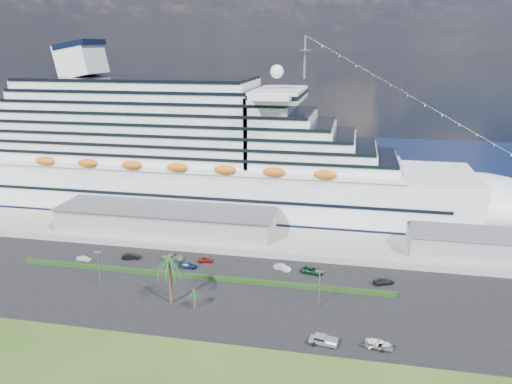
% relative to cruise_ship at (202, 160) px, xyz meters
% --- Properties ---
extents(ground, '(420.00, 420.00, 0.00)m').
position_rel_cruise_ship_xyz_m(ground, '(21.53, -64.00, -16.69)').
color(ground, '#2C4717').
rests_on(ground, ground).
extents(asphalt_lot, '(140.00, 38.00, 0.12)m').
position_rel_cruise_ship_xyz_m(asphalt_lot, '(21.53, -53.00, -16.63)').
color(asphalt_lot, black).
rests_on(asphalt_lot, ground).
extents(wharf, '(240.00, 20.00, 1.80)m').
position_rel_cruise_ship_xyz_m(wharf, '(21.53, -24.00, -15.79)').
color(wharf, gray).
rests_on(wharf, ground).
extents(water, '(420.00, 160.00, 0.02)m').
position_rel_cruise_ship_xyz_m(water, '(21.53, 66.00, -16.68)').
color(water, black).
rests_on(water, ground).
extents(cruise_ship, '(191.00, 38.00, 54.00)m').
position_rel_cruise_ship_xyz_m(cruise_ship, '(0.00, 0.00, 0.00)').
color(cruise_ship, silver).
rests_on(cruise_ship, ground).
extents(terminal_building, '(61.00, 15.00, 6.30)m').
position_rel_cruise_ship_xyz_m(terminal_building, '(-3.47, -24.00, -11.68)').
color(terminal_building, gray).
rests_on(terminal_building, wharf).
extents(port_shed, '(24.00, 12.31, 7.37)m').
position_rel_cruise_ship_xyz_m(port_shed, '(73.53, -24.00, -12.30)').
color(port_shed, gray).
rests_on(port_shed, wharf).
extents(hedge, '(88.00, 1.10, 0.90)m').
position_rel_cruise_ship_xyz_m(hedge, '(13.53, -48.00, -16.12)').
color(hedge, black).
rests_on(hedge, asphalt_lot).
extents(lamp_post_left, '(1.60, 0.35, 8.27)m').
position_rel_cruise_ship_xyz_m(lamp_post_left, '(-6.47, -56.00, -11.35)').
color(lamp_post_left, gray).
rests_on(lamp_post_left, asphalt_lot).
extents(lamp_post_right, '(1.60, 0.35, 8.27)m').
position_rel_cruise_ship_xyz_m(lamp_post_right, '(41.53, -56.00, -11.35)').
color(lamp_post_right, gray).
rests_on(lamp_post_right, asphalt_lot).
extents(palm_tall, '(8.82, 8.82, 11.13)m').
position_rel_cruise_ship_xyz_m(palm_tall, '(11.53, -60.00, -7.49)').
color(palm_tall, '#47301E').
rests_on(palm_tall, ground).
extents(palm_short, '(3.53, 3.53, 4.56)m').
position_rel_cruise_ship_xyz_m(palm_short, '(17.03, -61.50, -13.03)').
color(palm_short, '#47301E').
rests_on(palm_short, ground).
extents(parked_car_0, '(3.94, 1.81, 1.31)m').
position_rel_cruise_ship_xyz_m(parked_car_0, '(-17.05, -44.47, -15.92)').
color(parked_car_0, white).
rests_on(parked_car_0, asphalt_lot).
extents(parked_car_1, '(4.86, 2.90, 1.51)m').
position_rel_cruise_ship_xyz_m(parked_car_1, '(-6.11, -41.09, -15.82)').
color(parked_car_1, black).
rests_on(parked_car_1, asphalt_lot).
extents(parked_car_2, '(5.76, 2.87, 1.57)m').
position_rel_cruise_ship_xyz_m(parked_car_2, '(4.36, -39.62, -15.79)').
color(parked_car_2, slate).
rests_on(parked_car_2, asphalt_lot).
extents(parked_car_3, '(4.33, 1.82, 1.25)m').
position_rel_cruise_ship_xyz_m(parked_car_3, '(9.37, -43.17, -15.95)').
color(parked_car_3, '#141E49').
rests_on(parked_car_3, asphalt_lot).
extents(parked_car_4, '(3.89, 2.01, 1.27)m').
position_rel_cruise_ship_xyz_m(parked_car_4, '(12.54, -39.26, -15.94)').
color(parked_car_4, maroon).
rests_on(parked_car_4, asphalt_lot).
extents(parked_car_5, '(4.51, 2.99, 1.41)m').
position_rel_cruise_ship_xyz_m(parked_car_5, '(31.70, -40.05, -15.87)').
color(parked_car_5, silver).
rests_on(parked_car_5, asphalt_lot).
extents(parked_car_6, '(5.68, 3.55, 1.46)m').
position_rel_cruise_ship_xyz_m(parked_car_6, '(38.88, -40.37, -15.84)').
color(parked_car_6, '#0E3823').
rests_on(parked_car_6, asphalt_lot).
extents(parked_car_7, '(5.15, 3.76, 1.39)m').
position_rel_cruise_ship_xyz_m(parked_car_7, '(54.92, -42.69, -15.88)').
color(parked_car_7, black).
rests_on(parked_car_7, asphalt_lot).
extents(pickup_truck, '(5.29, 2.66, 1.77)m').
position_rel_cruise_ship_xyz_m(pickup_truck, '(43.38, -68.88, -15.60)').
color(pickup_truck, black).
rests_on(pickup_truck, asphalt_lot).
extents(boat_trailer, '(6.01, 4.36, 1.67)m').
position_rel_cruise_ship_xyz_m(boat_trailer, '(53.17, -68.39, -15.47)').
color(boat_trailer, gray).
rests_on(boat_trailer, asphalt_lot).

